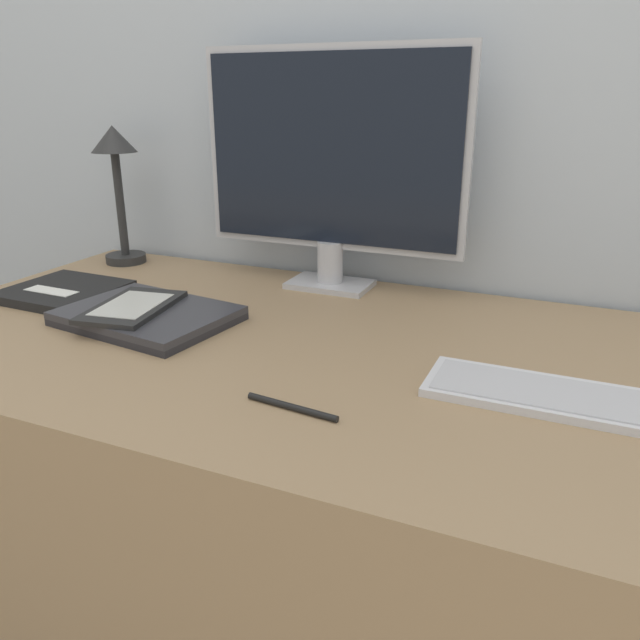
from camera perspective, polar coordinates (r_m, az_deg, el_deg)
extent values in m
cube|color=#B2BCC6|center=(1.36, 7.02, 23.06)|extent=(3.60, 0.05, 2.40)
cube|color=#997A56|center=(1.23, -0.83, -18.13)|extent=(1.50, 0.78, 0.73)
cube|color=#B7B7BC|center=(1.34, 0.92, 3.29)|extent=(0.17, 0.11, 0.01)
cylinder|color=#B7B7BC|center=(1.32, 0.93, 5.34)|extent=(0.05, 0.05, 0.09)
cube|color=#B7B7BC|center=(1.29, 1.10, 15.22)|extent=(0.56, 0.01, 0.40)
cube|color=black|center=(1.28, 0.95, 15.19)|extent=(0.53, 0.01, 0.37)
cube|color=silver|center=(0.90, 20.31, -6.54)|extent=(0.33, 0.12, 0.01)
cube|color=#B7B7BC|center=(0.90, 20.35, -6.21)|extent=(0.31, 0.10, 0.00)
cube|color=#232328|center=(1.17, -15.44, 0.09)|extent=(0.32, 0.25, 0.01)
cube|color=#333338|center=(1.17, -15.49, 0.67)|extent=(0.32, 0.25, 0.01)
cube|color=black|center=(1.17, -16.79, 1.15)|extent=(0.15, 0.22, 0.01)
cube|color=beige|center=(1.17, -16.81, 1.39)|extent=(0.12, 0.16, 0.00)
cylinder|color=#282828|center=(1.61, -17.30, 5.41)|extent=(0.10, 0.10, 0.02)
cylinder|color=#282828|center=(1.58, -17.79, 10.01)|extent=(0.02, 0.02, 0.24)
cone|color=#282828|center=(1.57, -18.39, 15.45)|extent=(0.10, 0.10, 0.06)
cube|color=black|center=(1.38, -22.40, 2.43)|extent=(0.21, 0.21, 0.02)
cube|color=silver|center=(1.36, -23.36, 2.46)|extent=(0.12, 0.04, 0.00)
cylinder|color=black|center=(0.82, -2.59, -7.95)|extent=(0.14, 0.02, 0.01)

